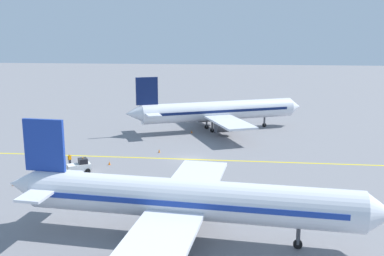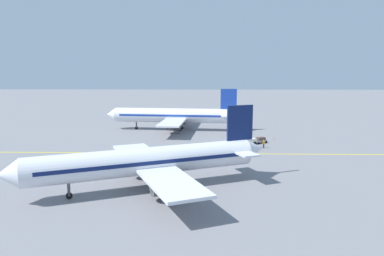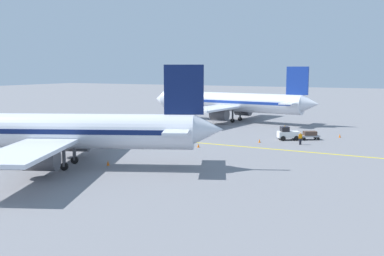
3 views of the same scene
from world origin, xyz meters
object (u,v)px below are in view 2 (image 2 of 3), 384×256
baggage_tug_white (249,140)px  traffic_cone_by_wingtip (208,156)px  ground_crew_worker (264,144)px  baggage_cart_trailing (261,140)px  traffic_cone_mid_apron (274,138)px  traffic_cone_near_nose (237,148)px  airplane_at_gate (148,162)px  airplane_adjacent_stand (175,116)px  traffic_cone_far_edge (184,180)px

baggage_tug_white → traffic_cone_by_wingtip: (-11.39, 8.72, -0.63)m
traffic_cone_by_wingtip → baggage_tug_white: bearing=-37.4°
ground_crew_worker → traffic_cone_by_wingtip: size_ratio=3.05×
baggage_cart_trailing → traffic_cone_by_wingtip: (-13.15, 11.51, -0.49)m
traffic_cone_mid_apron → traffic_cone_near_nose: bearing=137.1°
traffic_cone_near_nose → traffic_cone_mid_apron: size_ratio=1.00×
airplane_at_gate → baggage_cart_trailing: airplane_at_gate is taller
airplane_adjacent_stand → traffic_cone_by_wingtip: size_ratio=64.63×
traffic_cone_near_nose → traffic_cone_mid_apron: (9.89, -9.19, 0.00)m
airplane_adjacent_stand → ground_crew_worker: airplane_adjacent_stand is taller
airplane_adjacent_stand → baggage_cart_trailing: airplane_adjacent_stand is taller
traffic_cone_near_nose → traffic_cone_mid_apron: bearing=-42.9°
traffic_cone_mid_apron → traffic_cone_far_edge: 36.68m
baggage_cart_trailing → traffic_cone_mid_apron: bearing=-40.9°
baggage_tug_white → traffic_cone_near_nose: bearing=144.8°
airplane_adjacent_stand → airplane_at_gate: bearing=179.5°
traffic_cone_mid_apron → baggage_tug_white: bearing=132.7°
traffic_cone_by_wingtip → ground_crew_worker: bearing=-53.9°
traffic_cone_mid_apron → traffic_cone_far_edge: same height
baggage_cart_trailing → traffic_cone_mid_apron: size_ratio=5.36×
baggage_tug_white → traffic_cone_far_edge: bearing=154.4°
airplane_at_gate → traffic_cone_far_edge: 6.46m
baggage_tug_white → traffic_cone_by_wingtip: size_ratio=6.07×
baggage_cart_trailing → traffic_cone_near_nose: baggage_cart_trailing is taller
airplane_adjacent_stand → traffic_cone_far_edge: 43.91m
airplane_at_gate → baggage_cart_trailing: 36.43m
ground_crew_worker → airplane_at_gate: bearing=142.8°
baggage_cart_trailing → airplane_adjacent_stand: bearing=50.1°
traffic_cone_by_wingtip → traffic_cone_far_edge: 14.79m
baggage_tug_white → baggage_cart_trailing: size_ratio=1.13×
baggage_cart_trailing → traffic_cone_mid_apron: baggage_cart_trailing is taller
baggage_tug_white → traffic_cone_near_nose: (-4.04, 2.86, -0.63)m
traffic_cone_mid_apron → traffic_cone_far_edge: size_ratio=1.00×
traffic_cone_near_nose → traffic_cone_mid_apron: 13.50m
airplane_adjacent_stand → traffic_cone_by_wingtip: 30.44m
traffic_cone_near_nose → traffic_cone_far_edge: bearing=156.5°
traffic_cone_near_nose → traffic_cone_far_edge: size_ratio=1.00×
airplane_adjacent_stand → ground_crew_worker: (-20.99, -19.06, -2.80)m
airplane_at_gate → traffic_cone_far_edge: size_ratio=61.41×
traffic_cone_mid_apron → ground_crew_worker: bearing=157.5°
baggage_tug_white → traffic_cone_near_nose: baggage_tug_white is taller
airplane_at_gate → traffic_cone_by_wingtip: bearing=-25.1°
airplane_at_gate → traffic_cone_near_nose: airplane_at_gate is taller
ground_crew_worker → traffic_cone_mid_apron: (8.99, -3.73, -0.63)m
ground_crew_worker → baggage_cart_trailing: bearing=-2.2°
traffic_cone_by_wingtip → traffic_cone_near_nose: bearing=-38.6°
baggage_tug_white → traffic_cone_mid_apron: 8.64m
baggage_tug_white → baggage_cart_trailing: (1.76, -2.79, -0.14)m
ground_crew_worker → traffic_cone_far_edge: ground_crew_worker is taller
airplane_adjacent_stand → traffic_cone_mid_apron: (-12.00, -22.79, -3.43)m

